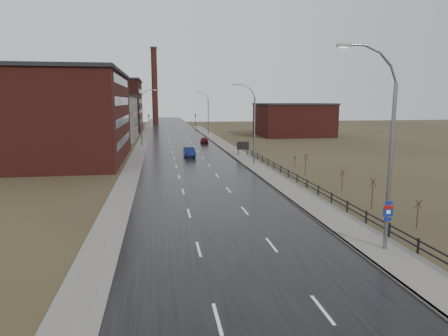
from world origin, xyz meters
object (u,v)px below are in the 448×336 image
object	(u,v)px
car_far	(204,140)
car_near	(189,152)
streetlight_main	(386,152)
billboard	(243,146)

from	to	relation	value
car_far	car_near	bearing A→B (deg)	81.82
streetlight_main	car_near	bearing A→B (deg)	100.87
streetlight_main	car_near	world-z (taller)	streetlight_main
car_near	car_far	distance (m)	21.50
billboard	car_near	bearing A→B (deg)	-179.08
car_near	billboard	bearing A→B (deg)	-0.23
car_near	car_far	xyz separation A→B (m)	(4.78, 20.96, -0.09)
streetlight_main	billboard	world-z (taller)	streetlight_main
streetlight_main	car_far	world-z (taller)	streetlight_main
car_near	car_far	world-z (taller)	car_near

